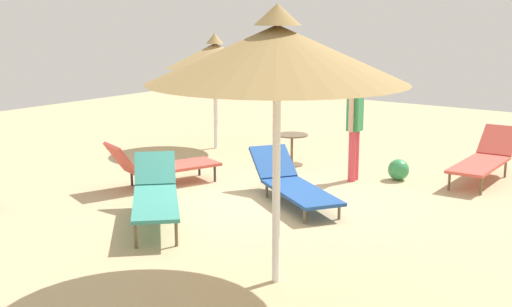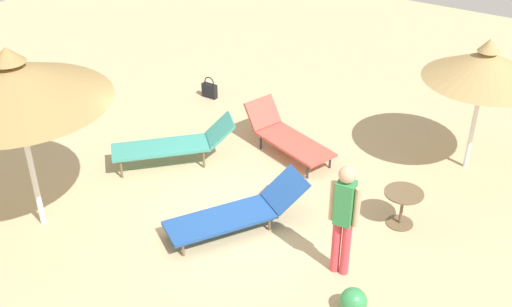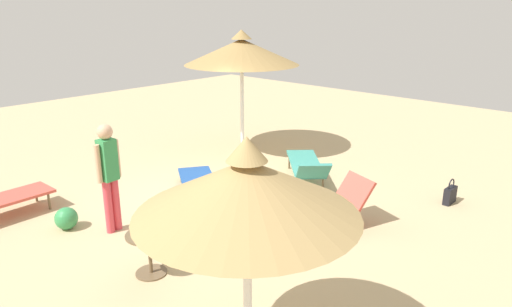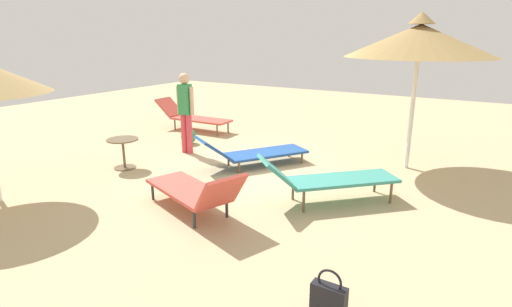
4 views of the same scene
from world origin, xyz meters
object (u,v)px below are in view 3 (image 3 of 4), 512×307
beach_ball (66,218)px  handbag (450,194)px  parasol_umbrella_edge (247,188)px  lounge_chair_far_right (201,185)px  lounge_chair_front (307,165)px  person_standing_near_left (109,171)px  parasol_umbrella_near_right (242,52)px  lounge_chair_back (319,210)px  side_table_round (149,246)px

beach_ball → handbag: bearing=-38.6°
parasol_umbrella_edge → beach_ball: (0.26, 4.37, -1.81)m
parasol_umbrella_edge → lounge_chair_far_right: parasol_umbrella_edge is taller
handbag → lounge_chair_front: bearing=112.4°
parasol_umbrella_edge → person_standing_near_left: size_ratio=1.37×
parasol_umbrella_near_right → lounge_chair_front: (-0.72, -2.53, -2.06)m
lounge_chair_back → person_standing_near_left: (-2.26, 2.46, 0.66)m
person_standing_near_left → beach_ball: (-0.50, 0.63, -0.84)m
parasol_umbrella_edge → beach_ball: parasol_umbrella_edge is taller
parasol_umbrella_near_right → handbag: bearing=-86.3°
person_standing_near_left → side_table_round: size_ratio=2.92×
side_table_round → person_standing_near_left: bearing=77.0°
parasol_umbrella_near_right → parasol_umbrella_edge: bearing=-135.3°
lounge_chair_far_right → lounge_chair_back: 2.40m
beach_ball → side_table_round: bearing=-86.1°
lounge_chair_far_right → beach_ball: lounge_chair_far_right is taller
lounge_chair_front → lounge_chair_back: lounge_chair_front is taller
lounge_chair_far_right → person_standing_near_left: bearing=176.6°
lounge_chair_front → handbag: bearing=-67.6°
person_standing_near_left → handbag: size_ratio=3.69×
lounge_chair_back → parasol_umbrella_near_right: bearing=60.2°
lounge_chair_far_right → handbag: 4.65m
lounge_chair_back → person_standing_near_left: bearing=132.6°
lounge_chair_front → side_table_round: lounge_chair_front is taller
person_standing_near_left → beach_ball: bearing=128.3°
lounge_chair_far_right → handbag: (3.04, -3.51, -0.13)m
parasol_umbrella_near_right → lounge_chair_back: (-2.24, -3.91, -2.12)m
lounge_chair_far_right → handbag: lounge_chair_far_right is taller
lounge_chair_far_right → parasol_umbrella_near_right: bearing=29.8°
lounge_chair_far_right → handbag: size_ratio=4.64×
handbag → side_table_round: 5.59m
handbag → side_table_round: size_ratio=0.79×
lounge_chair_back → handbag: bearing=-24.2°
lounge_chair_front → handbag: lounge_chair_front is taller
person_standing_near_left → side_table_round: person_standing_near_left is taller
lounge_chair_back → handbag: lounge_chair_back is taller
parasol_umbrella_near_right → side_table_round: size_ratio=4.87×
lounge_chair_far_right → lounge_chair_back: (0.48, -2.36, 0.06)m
side_table_round → handbag: bearing=-22.1°
lounge_chair_far_right → person_standing_near_left: size_ratio=1.26×
handbag → lounge_chair_back: bearing=155.8°
lounge_chair_back → handbag: 2.82m
parasol_umbrella_edge → person_standing_near_left: (0.76, 3.75, -0.97)m
parasol_umbrella_edge → beach_ball: 4.74m
lounge_chair_front → beach_ball: 4.61m
lounge_chair_back → handbag: (2.56, -1.15, -0.19)m
lounge_chair_front → parasol_umbrella_near_right: bearing=74.2°
lounge_chair_far_right → lounge_chair_back: bearing=-78.5°
parasol_umbrella_edge → lounge_chair_far_right: size_ratio=1.09×
parasol_umbrella_edge → lounge_chair_front: size_ratio=1.24×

